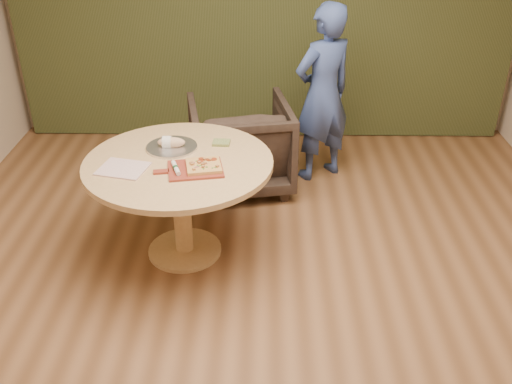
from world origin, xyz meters
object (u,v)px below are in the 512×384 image
at_px(flatbread_pizza, 204,165).
at_px(serving_tray, 172,147).
at_px(cutlery_roll, 176,168).
at_px(person_standing, 323,94).
at_px(armchair, 240,141).
at_px(pizza_paddle, 194,169).
at_px(pedestal_table, 180,179).
at_px(bread_roll, 170,142).

bearing_deg(flatbread_pizza, serving_tray, 129.05).
xyz_separation_m(cutlery_roll, person_standing, (1.06, 1.38, -0.01)).
bearing_deg(armchair, pizza_paddle, 67.41).
bearing_deg(cutlery_roll, pizza_paddle, -5.94).
bearing_deg(person_standing, pizza_paddle, 23.22).
bearing_deg(person_standing, cutlery_roll, 20.71).
height_order(pizza_paddle, cutlery_roll, cutlery_roll).
bearing_deg(pedestal_table, person_standing, 48.62).
distance_m(pizza_paddle, person_standing, 1.65).
bearing_deg(bread_roll, person_standing, 41.71).
height_order(serving_tray, armchair, armchair).
distance_m(serving_tray, person_standing, 1.53).
bearing_deg(pedestal_table, bread_roll, 112.34).
distance_m(serving_tray, bread_roll, 0.04).
relative_size(pedestal_table, armchair, 1.51).
height_order(cutlery_roll, serving_tray, cutlery_roll).
distance_m(pizza_paddle, serving_tray, 0.38).
bearing_deg(armchair, pedestal_table, 59.62).
distance_m(bread_roll, person_standing, 1.54).
xyz_separation_m(bread_roll, person_standing, (1.15, 1.02, -0.02)).
relative_size(flatbread_pizza, bread_roll, 1.33).
distance_m(pedestal_table, armchair, 1.10).
relative_size(serving_tray, person_standing, 0.23).
relative_size(serving_tray, armchair, 0.42).
distance_m(cutlery_roll, serving_tray, 0.36).
height_order(pedestal_table, cutlery_roll, cutlery_roll).
height_order(bread_roll, armchair, armchair).
relative_size(pedestal_table, flatbread_pizza, 4.97).
bearing_deg(person_standing, pedestal_table, 16.95).
xyz_separation_m(serving_tray, person_standing, (1.14, 1.02, 0.01)).
bearing_deg(flatbread_pizza, person_standing, 56.43).
bearing_deg(cutlery_roll, flatbread_pizza, -5.58).
bearing_deg(cutlery_roll, person_standing, 33.27).
bearing_deg(person_standing, serving_tray, 10.25).
relative_size(pizza_paddle, armchair, 0.55).
relative_size(cutlery_roll, bread_roll, 1.01).
height_order(cutlery_roll, bread_roll, bread_roll).
height_order(pizza_paddle, flatbread_pizza, flatbread_pizza).
distance_m(cutlery_roll, person_standing, 1.74).
bearing_deg(pedestal_table, pizza_paddle, -48.87).
bearing_deg(flatbread_pizza, armchair, 80.62).
relative_size(armchair, person_standing, 0.55).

